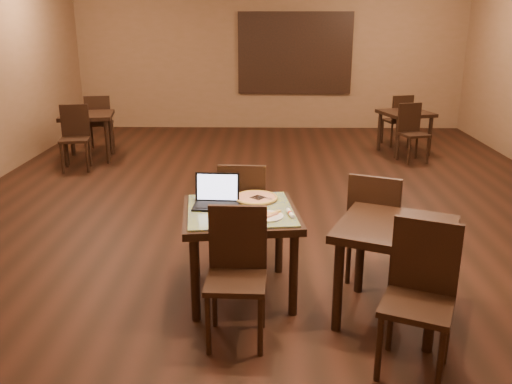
{
  "coord_description": "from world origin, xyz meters",
  "views": [
    {
      "loc": [
        -0.07,
        -6.5,
        2.24
      ],
      "look_at": [
        -0.16,
        -2.18,
        0.85
      ],
      "focal_mm": 38.0,
      "sensor_mm": 36.0,
      "label": 1
    }
  ],
  "objects_px": {
    "chair_main_far": "(243,207)",
    "chair_main_near": "(237,266)",
    "other_table_a_chair_far": "(399,117)",
    "other_table_a_chair_near": "(412,129)",
    "pizza_pan": "(256,199)",
    "other_table_a": "(405,119)",
    "other_table_c_chair_near": "(420,289)",
    "laptop": "(217,197)",
    "other_table_b": "(87,122)",
    "tiled_table": "(240,221)",
    "other_table_b_chair_far": "(99,120)",
    "other_table_c_chair_far": "(375,223)",
    "other_table_c": "(395,241)",
    "other_table_b_chair_near": "(75,133)"
  },
  "relations": [
    {
      "from": "other_table_a_chair_near",
      "to": "other_table_b_chair_near",
      "type": "xyz_separation_m",
      "value": [
        -5.29,
        -0.59,
        0.03
      ]
    },
    {
      "from": "laptop",
      "to": "other_table_c_chair_far",
      "type": "relative_size",
      "value": 0.38
    },
    {
      "from": "pizza_pan",
      "to": "other_table_a_chair_near",
      "type": "xyz_separation_m",
      "value": [
        2.44,
        4.34,
        -0.24
      ]
    },
    {
      "from": "pizza_pan",
      "to": "other_table_a_chair_far",
      "type": "height_order",
      "value": "other_table_a_chair_far"
    },
    {
      "from": "other_table_a_chair_far",
      "to": "other_table_a_chair_near",
      "type": "bearing_deg",
      "value": 70.92
    },
    {
      "from": "other_table_c_chair_near",
      "to": "other_table_a",
      "type": "bearing_deg",
      "value": 100.59
    },
    {
      "from": "chair_main_far",
      "to": "other_table_b",
      "type": "bearing_deg",
      "value": -52.35
    },
    {
      "from": "other_table_b",
      "to": "pizza_pan",
      "type": "bearing_deg",
      "value": -67.25
    },
    {
      "from": "chair_main_far",
      "to": "other_table_a_chair_near",
      "type": "xyz_separation_m",
      "value": [
        2.57,
        3.97,
        -0.04
      ]
    },
    {
      "from": "other_table_b_chair_far",
      "to": "laptop",
      "type": "bearing_deg",
      "value": 105.93
    },
    {
      "from": "other_table_b_chair_far",
      "to": "other_table_a",
      "type": "bearing_deg",
      "value": 169.37
    },
    {
      "from": "chair_main_near",
      "to": "other_table_b_chair_near",
      "type": "xyz_separation_m",
      "value": [
        -2.73,
        4.61,
        0.01
      ]
    },
    {
      "from": "chair_main_near",
      "to": "chair_main_far",
      "type": "bearing_deg",
      "value": 92.17
    },
    {
      "from": "pizza_pan",
      "to": "other_table_a",
      "type": "height_order",
      "value": "pizza_pan"
    },
    {
      "from": "pizza_pan",
      "to": "laptop",
      "type": "bearing_deg",
      "value": -157.71
    },
    {
      "from": "other_table_a",
      "to": "other_table_c",
      "type": "distance_m",
      "value": 5.68
    },
    {
      "from": "tiled_table",
      "to": "other_table_a_chair_near",
      "type": "distance_m",
      "value": 5.25
    },
    {
      "from": "other_table_a",
      "to": "other_table_b",
      "type": "height_order",
      "value": "other_table_b"
    },
    {
      "from": "tiled_table",
      "to": "other_table_b_chair_far",
      "type": "distance_m",
      "value": 5.81
    },
    {
      "from": "other_table_c_chair_near",
      "to": "other_table_c_chair_far",
      "type": "height_order",
      "value": "same"
    },
    {
      "from": "pizza_pan",
      "to": "other_table_a",
      "type": "distance_m",
      "value": 5.48
    },
    {
      "from": "laptop",
      "to": "other_table_b_chair_far",
      "type": "distance_m",
      "value": 5.63
    },
    {
      "from": "tiled_table",
      "to": "other_table_b_chair_far",
      "type": "bearing_deg",
      "value": 110.46
    },
    {
      "from": "other_table_a",
      "to": "other_table_b",
      "type": "bearing_deg",
      "value": 169.42
    },
    {
      "from": "chair_main_near",
      "to": "other_table_a_chair_far",
      "type": "height_order",
      "value": "chair_main_near"
    },
    {
      "from": "tiled_table",
      "to": "chair_main_near",
      "type": "height_order",
      "value": "chair_main_near"
    },
    {
      "from": "other_table_b_chair_near",
      "to": "other_table_c_chair_near",
      "type": "relative_size",
      "value": 0.98
    },
    {
      "from": "other_table_b_chair_near",
      "to": "other_table_c",
      "type": "bearing_deg",
      "value": -58.61
    },
    {
      "from": "chair_main_near",
      "to": "other_table_b",
      "type": "distance_m",
      "value": 5.85
    },
    {
      "from": "tiled_table",
      "to": "other_table_c",
      "type": "xyz_separation_m",
      "value": [
        1.18,
        -0.37,
        -0.01
      ]
    },
    {
      "from": "other_table_b_chair_near",
      "to": "other_table_b_chair_far",
      "type": "distance_m",
      "value": 1.15
    },
    {
      "from": "other_table_c_chair_far",
      "to": "other_table_b_chair_far",
      "type": "bearing_deg",
      "value": -28.69
    },
    {
      "from": "laptop",
      "to": "other_table_c_chair_far",
      "type": "bearing_deg",
      "value": 7.93
    },
    {
      "from": "other_table_a_chair_far",
      "to": "chair_main_near",
      "type": "bearing_deg",
      "value": 50.86
    },
    {
      "from": "laptop",
      "to": "other_table_a_chair_near",
      "type": "xyz_separation_m",
      "value": [
        2.76,
        4.47,
        -0.3
      ]
    },
    {
      "from": "chair_main_far",
      "to": "chair_main_near",
      "type": "bearing_deg",
      "value": 93.57
    },
    {
      "from": "pizza_pan",
      "to": "other_table_c_chair_far",
      "type": "height_order",
      "value": "other_table_c_chair_far"
    },
    {
      "from": "laptop",
      "to": "other_table_b_chair_far",
      "type": "relative_size",
      "value": 0.39
    },
    {
      "from": "other_table_a_chair_far",
      "to": "other_table_c_chair_near",
      "type": "height_order",
      "value": "other_table_c_chair_near"
    },
    {
      "from": "pizza_pan",
      "to": "other_table_b_chair_near",
      "type": "height_order",
      "value": "other_table_b_chair_near"
    },
    {
      "from": "other_table_c_chair_near",
      "to": "other_table_b_chair_near",
      "type": "bearing_deg",
      "value": 151.81
    },
    {
      "from": "chair_main_far",
      "to": "other_table_a_chair_near",
      "type": "relative_size",
      "value": 1.07
    },
    {
      "from": "other_table_b_chair_far",
      "to": "other_table_c",
      "type": "bearing_deg",
      "value": 114.65
    },
    {
      "from": "other_table_a_chair_near",
      "to": "chair_main_far",
      "type": "bearing_deg",
      "value": -139.53
    },
    {
      "from": "tiled_table",
      "to": "other_table_b_chair_near",
      "type": "height_order",
      "value": "other_table_b_chair_near"
    },
    {
      "from": "other_table_a",
      "to": "other_table_b",
      "type": "distance_m",
      "value": 5.33
    },
    {
      "from": "other_table_a_chair_near",
      "to": "other_table_c_chair_near",
      "type": "distance_m",
      "value": 5.71
    },
    {
      "from": "chair_main_far",
      "to": "other_table_c_chair_near",
      "type": "xyz_separation_m",
      "value": [
        1.22,
        -1.58,
        0.01
      ]
    },
    {
      "from": "laptop",
      "to": "other_table_c_chair_near",
      "type": "distance_m",
      "value": 1.79
    },
    {
      "from": "laptop",
      "to": "other_table_b",
      "type": "distance_m",
      "value": 5.12
    }
  ]
}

